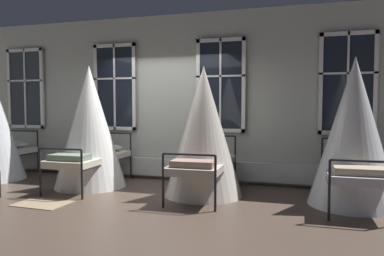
# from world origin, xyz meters

# --- Properties ---
(ground) EXTENTS (21.10, 21.10, 0.00)m
(ground) POSITION_xyz_m (0.00, 0.00, 0.00)
(ground) COLOR #4C3D33
(back_wall_with_windows) EXTENTS (11.55, 0.10, 3.32)m
(back_wall_with_windows) POSITION_xyz_m (0.00, 1.42, 1.66)
(back_wall_with_windows) COLOR #B2B7AD
(back_wall_with_windows) RESTS_ON ground
(window_bank) EXTENTS (7.77, 0.10, 2.72)m
(window_bank) POSITION_xyz_m (0.00, 1.30, 1.01)
(window_bank) COLOR black
(window_bank) RESTS_ON ground
(cot_second) EXTENTS (1.31, 1.86, 2.24)m
(cot_second) POSITION_xyz_m (-1.11, 0.29, 1.09)
(cot_second) COLOR black
(cot_second) RESTS_ON ground
(cot_third) EXTENTS (1.31, 1.86, 2.16)m
(cot_third) POSITION_xyz_m (1.09, 0.24, 1.05)
(cot_third) COLOR black
(cot_third) RESTS_ON ground
(cot_fourth) EXTENTS (1.31, 1.85, 2.24)m
(cot_fourth) POSITION_xyz_m (3.40, 0.28, 1.08)
(cot_fourth) COLOR black
(cot_fourth) RESTS_ON ground
(rug_second) EXTENTS (0.82, 0.59, 0.01)m
(rug_second) POSITION_xyz_m (-1.13, -1.02, 0.01)
(rug_second) COLOR #8E7A5B
(rug_second) RESTS_ON ground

